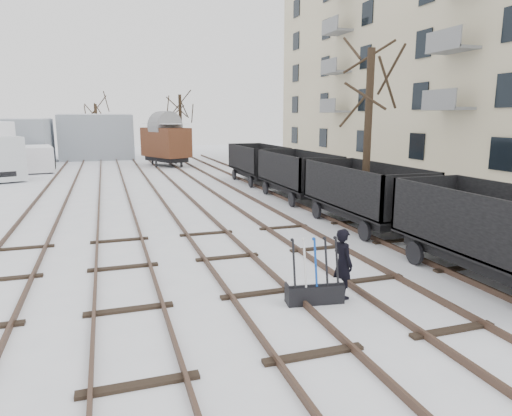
{
  "coord_description": "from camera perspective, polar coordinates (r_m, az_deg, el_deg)",
  "views": [
    {
      "loc": [
        -3.28,
        -9.7,
        4.14
      ],
      "look_at": [
        1.34,
        4.33,
        1.2
      ],
      "focal_mm": 32.0,
      "sensor_mm": 36.0,
      "label": 1
    }
  ],
  "objects": [
    {
      "name": "shed_right",
      "position": [
        49.74,
        -19.28,
        8.45
      ],
      "size": [
        7.0,
        6.0,
        4.5
      ],
      "color": "#959FA8",
      "rests_on": "ground"
    },
    {
      "name": "tree_near",
      "position": [
        18.55,
        13.76,
        8.52
      ],
      "size": [
        0.3,
        0.3,
        6.72
      ],
      "primitive_type": "cylinder",
      "color": "black",
      "rests_on": "ground"
    },
    {
      "name": "freight_wagon_d",
      "position": [
        29.48,
        0.22,
        4.96
      ],
      "size": [
        2.33,
        5.83,
        2.38
      ],
      "color": "black",
      "rests_on": "ground"
    },
    {
      "name": "freight_wagon_a",
      "position": [
        13.05,
        28.08,
        -4.43
      ],
      "size": [
        2.33,
        5.83,
        2.38
      ],
      "color": "black",
      "rests_on": "ground"
    },
    {
      "name": "tracks",
      "position": [
        23.95,
        -10.1,
        1.3
      ],
      "size": [
        13.9,
        52.0,
        0.16
      ],
      "color": "black",
      "rests_on": "ground"
    },
    {
      "name": "apartment_block",
      "position": [
        33.42,
        27.24,
        16.77
      ],
      "size": [
        10.12,
        45.0,
        16.1
      ],
      "color": "beige",
      "rests_on": "ground"
    },
    {
      "name": "tree_far_right",
      "position": [
        45.26,
        -9.39,
        9.84
      ],
      "size": [
        0.3,
        0.3,
        6.29
      ],
      "primitive_type": "cylinder",
      "color": "black",
      "rests_on": "ground"
    },
    {
      "name": "panel_van",
      "position": [
        39.43,
        -25.52,
        5.63
      ],
      "size": [
        2.64,
        4.73,
        1.97
      ],
      "rotation": [
        0.0,
        0.0,
        0.16
      ],
      "color": "white",
      "rests_on": "ground"
    },
    {
      "name": "tree_far_left",
      "position": [
        49.7,
        -19.26,
        9.02
      ],
      "size": [
        0.3,
        0.3,
        5.48
      ],
      "primitive_type": "cylinder",
      "color": "black",
      "rests_on": "ground"
    },
    {
      "name": "ground_frame",
      "position": [
        10.58,
        7.33,
        -10.2
      ],
      "size": [
        1.34,
        0.59,
        1.49
      ],
      "rotation": [
        0.0,
        0.0,
        -0.14
      ],
      "color": "black",
      "rests_on": "ground"
    },
    {
      "name": "freight_wagon_b",
      "position": [
        17.92,
        13.3,
        0.57
      ],
      "size": [
        2.33,
        5.83,
        2.38
      ],
      "color": "black",
      "rests_on": "ground"
    },
    {
      "name": "worker",
      "position": [
        10.81,
        10.78,
        -6.8
      ],
      "size": [
        0.49,
        0.66,
        1.65
      ],
      "primitive_type": "imported",
      "rotation": [
        0.0,
        0.0,
        1.73
      ],
      "color": "black",
      "rests_on": "ground"
    },
    {
      "name": "box_van_wagon",
      "position": [
        40.46,
        -11.22,
        8.17
      ],
      "size": [
        4.21,
        5.36,
        3.63
      ],
      "rotation": [
        0.0,
        0.0,
        0.41
      ],
      "color": "black",
      "rests_on": "ground"
    },
    {
      "name": "ground",
      "position": [
        11.04,
        0.43,
        -10.76
      ],
      "size": [
        120.0,
        120.0,
        0.0
      ],
      "primitive_type": "plane",
      "color": "white",
      "rests_on": "ground"
    },
    {
      "name": "freight_wagon_c",
      "position": [
        23.54,
        5.17,
        3.32
      ],
      "size": [
        2.33,
        5.83,
        2.38
      ],
      "color": "black",
      "rests_on": "ground"
    }
  ]
}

